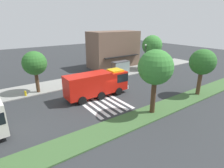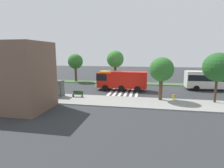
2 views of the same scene
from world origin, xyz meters
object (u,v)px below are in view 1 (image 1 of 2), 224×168
object	(u,v)px
fire_truck	(99,83)
sidewalk_tree_west	(35,64)
bus_stop_shelter	(122,65)
street_lamp	(145,55)
bench_near_shelter	(105,75)
median_tree_west	(203,62)
fire_hydrant	(25,93)
median_tree_far_west	(156,68)
sidewalk_tree_east	(152,46)

from	to	relation	value
fire_truck	sidewalk_tree_west	size ratio (longest dim) A/B	1.52
bus_stop_shelter	street_lamp	distance (m)	5.61
bench_near_shelter	median_tree_west	size ratio (longest dim) A/B	0.25
street_lamp	sidewalk_tree_west	world-z (taller)	sidewalk_tree_west
street_lamp	fire_hydrant	xyz separation A→B (m)	(-23.30, -0.10, -2.97)
bus_stop_shelter	median_tree_far_west	size ratio (longest dim) A/B	0.49
fire_truck	median_tree_far_west	world-z (taller)	median_tree_far_west
sidewalk_tree_west	bus_stop_shelter	bearing A→B (deg)	2.08
sidewalk_tree_west	fire_hydrant	bearing A→B (deg)	-164.94
fire_truck	fire_hydrant	world-z (taller)	fire_truck
bus_stop_shelter	median_tree_west	xyz separation A→B (m)	(2.21, -14.73, 2.86)
fire_truck	fire_hydrant	xyz separation A→B (m)	(-8.46, 5.76, -1.48)
fire_truck	bench_near_shelter	xyz separation A→B (m)	(5.54, 6.83, -1.38)
median_tree_west	bench_near_shelter	bearing A→B (deg)	112.89
sidewalk_tree_west	fire_hydrant	size ratio (longest dim) A/B	8.59
fire_truck	bus_stop_shelter	bearing A→B (deg)	36.88
sidewalk_tree_east	median_tree_far_west	xyz separation A→B (m)	(-14.85, -14.14, 0.15)
median_tree_far_west	median_tree_west	distance (m)	9.44
median_tree_west	bus_stop_shelter	bearing A→B (deg)	98.54
fire_truck	street_lamp	bearing A→B (deg)	22.78
street_lamp	median_tree_west	world-z (taller)	median_tree_west
median_tree_west	sidewalk_tree_west	bearing A→B (deg)	142.40
sidewalk_tree_west	median_tree_west	size ratio (longest dim) A/B	0.94
median_tree_west	fire_hydrant	size ratio (longest dim) A/B	9.17
fire_hydrant	sidewalk_tree_east	bearing A→B (deg)	1.12
fire_truck	sidewalk_tree_east	distance (m)	18.57
street_lamp	sidewalk_tree_east	distance (m)	2.95
bench_near_shelter	median_tree_far_west	xyz separation A→B (m)	(-3.21, -14.71, 4.76)
bench_near_shelter	sidewalk_tree_east	xyz separation A→B (m)	(11.64, -0.57, 4.61)
sidewalk_tree_east	bus_stop_shelter	bearing A→B (deg)	175.61
fire_truck	sidewalk_tree_east	world-z (taller)	sidewalk_tree_east
bus_stop_shelter	median_tree_west	world-z (taller)	median_tree_west
median_tree_west	median_tree_far_west	bearing A→B (deg)	180.00
sidewalk_tree_east	median_tree_far_west	bearing A→B (deg)	-136.39
median_tree_far_west	median_tree_west	xyz separation A→B (m)	(9.42, -0.00, -0.60)
bench_near_shelter	median_tree_far_west	bearing A→B (deg)	-102.30
street_lamp	bench_near_shelter	bearing A→B (deg)	174.04
street_lamp	median_tree_west	distance (m)	14.14
fire_truck	median_tree_far_west	distance (m)	8.88
bus_stop_shelter	sidewalk_tree_east	distance (m)	8.35
bus_stop_shelter	street_lamp	world-z (taller)	street_lamp
bench_near_shelter	fire_hydrant	size ratio (longest dim) A/B	2.29
fire_hydrant	median_tree_far_west	bearing A→B (deg)	-51.64
bus_stop_shelter	sidewalk_tree_east	bearing A→B (deg)	-4.39
fire_truck	median_tree_far_west	xyz separation A→B (m)	(2.34, -7.88, 3.38)
bus_stop_shelter	median_tree_far_west	distance (m)	16.76
fire_truck	bus_stop_shelter	size ratio (longest dim) A/B	2.61
bus_stop_shelter	bench_near_shelter	xyz separation A→B (m)	(-4.00, -0.02, -1.30)
street_lamp	sidewalk_tree_east	bearing A→B (deg)	9.68
bench_near_shelter	street_lamp	size ratio (longest dim) A/B	0.29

